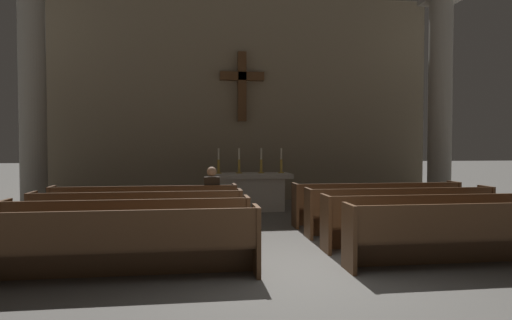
% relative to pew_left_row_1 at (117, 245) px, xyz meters
% --- Properties ---
extents(ground_plane, '(80.00, 80.00, 0.00)m').
position_rel_pew_left_row_1_xyz_m(ground_plane, '(2.49, 0.04, -0.48)').
color(ground_plane, '#66635E').
extents(pew_left_row_1, '(3.72, 0.50, 0.95)m').
position_rel_pew_left_row_1_xyz_m(pew_left_row_1, '(0.00, 0.00, 0.00)').
color(pew_left_row_1, brown).
rests_on(pew_left_row_1, ground).
extents(pew_left_row_2, '(3.72, 0.50, 0.95)m').
position_rel_pew_left_row_1_xyz_m(pew_left_row_2, '(0.00, 1.13, 0.00)').
color(pew_left_row_2, brown).
rests_on(pew_left_row_2, ground).
extents(pew_left_row_3, '(3.72, 0.50, 0.95)m').
position_rel_pew_left_row_1_xyz_m(pew_left_row_3, '(0.00, 2.26, 0.00)').
color(pew_left_row_3, brown).
rests_on(pew_left_row_3, ground).
extents(pew_left_row_4, '(3.72, 0.50, 0.95)m').
position_rel_pew_left_row_1_xyz_m(pew_left_row_4, '(0.00, 3.39, 0.00)').
color(pew_left_row_4, brown).
rests_on(pew_left_row_4, ground).
extents(pew_right_row_1, '(3.72, 0.50, 0.95)m').
position_rel_pew_left_row_1_xyz_m(pew_right_row_1, '(4.97, 0.00, 0.00)').
color(pew_right_row_1, brown).
rests_on(pew_right_row_1, ground).
extents(pew_right_row_2, '(3.72, 0.50, 0.95)m').
position_rel_pew_left_row_1_xyz_m(pew_right_row_2, '(4.97, 1.13, 0.00)').
color(pew_right_row_2, brown).
rests_on(pew_right_row_2, ground).
extents(pew_right_row_3, '(3.72, 0.50, 0.95)m').
position_rel_pew_left_row_1_xyz_m(pew_right_row_3, '(4.97, 2.26, 0.00)').
color(pew_right_row_3, brown).
rests_on(pew_right_row_3, ground).
extents(pew_right_row_4, '(3.72, 0.50, 0.95)m').
position_rel_pew_left_row_1_xyz_m(pew_right_row_4, '(4.97, 3.39, 0.00)').
color(pew_right_row_4, brown).
rests_on(pew_right_row_4, ground).
extents(column_left_second, '(0.99, 0.99, 6.06)m').
position_rel_pew_left_row_1_xyz_m(column_left_second, '(-3.11, 6.25, 2.47)').
color(column_left_second, '#9E998E').
rests_on(column_left_second, ground).
extents(column_right_second, '(0.99, 0.99, 6.06)m').
position_rel_pew_left_row_1_xyz_m(column_right_second, '(8.08, 6.25, 2.47)').
color(column_right_second, '#9E998E').
rests_on(column_right_second, ground).
extents(altar, '(2.20, 0.90, 1.01)m').
position_rel_pew_left_row_1_xyz_m(altar, '(2.49, 5.98, 0.06)').
color(altar, '#BCB7AD').
rests_on(altar, ground).
extents(candlestick_outer_left, '(0.16, 0.16, 0.67)m').
position_rel_pew_left_row_1_xyz_m(candlestick_outer_left, '(1.64, 5.98, 0.75)').
color(candlestick_outer_left, '#B79338').
rests_on(candlestick_outer_left, altar).
extents(candlestick_inner_left, '(0.16, 0.16, 0.67)m').
position_rel_pew_left_row_1_xyz_m(candlestick_inner_left, '(2.19, 5.98, 0.75)').
color(candlestick_inner_left, '#B79338').
rests_on(candlestick_inner_left, altar).
extents(candlestick_inner_right, '(0.16, 0.16, 0.67)m').
position_rel_pew_left_row_1_xyz_m(candlestick_inner_right, '(2.79, 5.98, 0.75)').
color(candlestick_inner_right, '#B79338').
rests_on(candlestick_inner_right, altar).
extents(candlestick_outer_right, '(0.16, 0.16, 0.67)m').
position_rel_pew_left_row_1_xyz_m(candlestick_outer_right, '(3.34, 5.98, 0.75)').
color(candlestick_outer_right, '#B79338').
rests_on(candlestick_outer_right, altar).
extents(apse_with_cross, '(12.25, 0.51, 6.53)m').
position_rel_pew_left_row_1_xyz_m(apse_with_cross, '(2.49, 8.32, 2.79)').
color(apse_with_cross, gray).
rests_on(apse_with_cross, ground).
extents(lone_worshipper, '(0.32, 0.43, 1.32)m').
position_rel_pew_left_row_1_xyz_m(lone_worshipper, '(1.35, 3.43, 0.22)').
color(lone_worshipper, '#26262B').
rests_on(lone_worshipper, ground).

